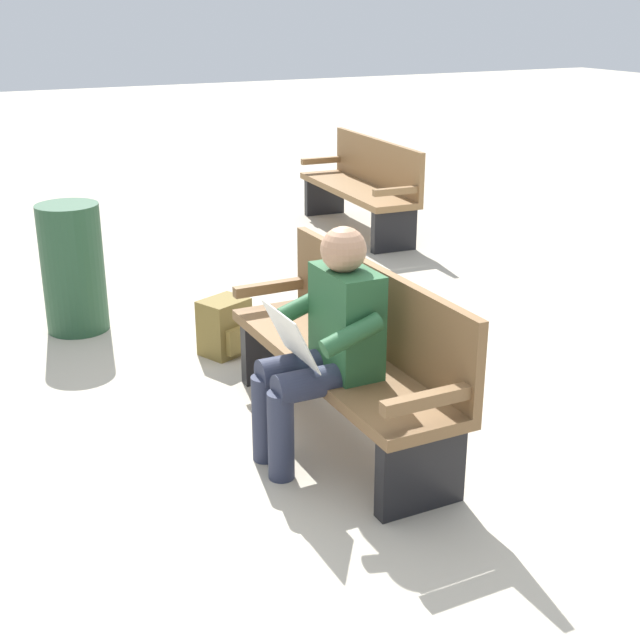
{
  "coord_description": "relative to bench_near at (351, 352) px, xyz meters",
  "views": [
    {
      "loc": [
        -3.6,
        1.89,
        2.16
      ],
      "look_at": [
        -0.09,
        0.15,
        0.7
      ],
      "focal_mm": 48.1,
      "sensor_mm": 36.0,
      "label": 1
    }
  ],
  "objects": [
    {
      "name": "trash_bin",
      "position": [
        2.19,
        0.98,
        -0.01
      ],
      "size": [
        0.42,
        0.42,
        0.89
      ],
      "primitive_type": "cylinder",
      "color": "#23472D",
      "rests_on": "ground"
    },
    {
      "name": "bench_far",
      "position": [
        3.71,
        -2.15,
        0.0
      ],
      "size": [
        1.82,
        0.58,
        0.9
      ],
      "rotation": [
        0.0,
        0.0,
        -0.06
      ],
      "color": "olive",
      "rests_on": "ground"
    },
    {
      "name": "ground_plane",
      "position": [
        0.0,
        0.07,
        -0.46
      ],
      "size": [
        40.0,
        40.0,
        0.0
      ],
      "primitive_type": "plane",
      "color": "#B7AD99"
    },
    {
      "name": "bench_near",
      "position": [
        0.0,
        0.0,
        0.0
      ],
      "size": [
        1.8,
        0.49,
        0.9
      ],
      "rotation": [
        0.0,
        0.0,
        -0.0
      ],
      "color": "brown",
      "rests_on": "ground"
    },
    {
      "name": "person_seated",
      "position": [
        -0.18,
        0.23,
        0.17
      ],
      "size": [
        0.57,
        0.57,
        1.18
      ],
      "rotation": [
        0.0,
        0.0,
        -0.0
      ],
      "color": "#23512D",
      "rests_on": "ground"
    },
    {
      "name": "backpack",
      "position": [
        1.31,
        0.21,
        -0.28
      ],
      "size": [
        0.35,
        0.36,
        0.37
      ],
      "rotation": [
        0.0,
        0.0,
        1.98
      ],
      "color": "brown",
      "rests_on": "ground"
    }
  ]
}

